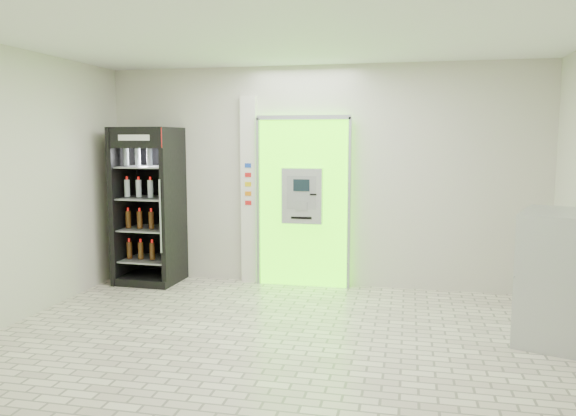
% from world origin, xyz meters
% --- Properties ---
extents(ground, '(6.00, 6.00, 0.00)m').
position_xyz_m(ground, '(0.00, 0.00, 0.00)').
color(ground, beige).
rests_on(ground, ground).
extents(room_shell, '(6.00, 6.00, 6.00)m').
position_xyz_m(room_shell, '(0.00, 0.00, 1.84)').
color(room_shell, beige).
rests_on(room_shell, ground).
extents(atm_assembly, '(1.30, 0.24, 2.33)m').
position_xyz_m(atm_assembly, '(-0.20, 2.41, 1.17)').
color(atm_assembly, '#4EFB07').
rests_on(atm_assembly, ground).
extents(pillar, '(0.22, 0.11, 2.60)m').
position_xyz_m(pillar, '(-0.98, 2.45, 1.30)').
color(pillar, silver).
rests_on(pillar, ground).
extents(beverage_cooler, '(0.84, 0.79, 2.17)m').
position_xyz_m(beverage_cooler, '(-2.35, 2.14, 1.04)').
color(beverage_cooler, black).
rests_on(beverage_cooler, ground).
extents(steel_cabinet, '(0.95, 1.14, 1.31)m').
position_xyz_m(steel_cabinet, '(2.66, 0.83, 0.65)').
color(steel_cabinet, '#ACAFB4').
rests_on(steel_cabinet, ground).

